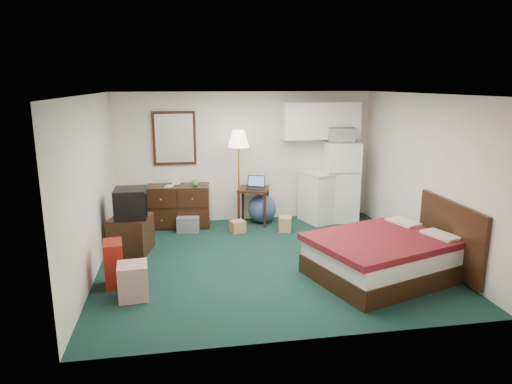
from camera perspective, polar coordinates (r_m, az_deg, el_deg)
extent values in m
cube|color=black|center=(7.09, 1.41, -8.53)|extent=(5.00, 4.50, 0.01)
cube|color=silver|center=(6.57, 1.54, 12.11)|extent=(5.00, 4.50, 0.01)
cube|color=silver|center=(8.90, -1.32, 4.38)|extent=(5.00, 0.01, 2.50)
cube|color=silver|center=(4.61, 6.87, -4.40)|extent=(5.00, 0.01, 2.50)
cube|color=silver|center=(6.71, -19.96, 0.57)|extent=(0.01, 4.50, 2.50)
cube|color=silver|center=(7.60, 20.31, 1.97)|extent=(0.01, 4.50, 2.50)
sphere|color=navy|center=(8.87, 0.75, -2.11)|extent=(0.63, 0.63, 0.55)
imported|color=white|center=(8.94, 10.54, 7.24)|extent=(0.52, 0.32, 0.34)
imported|color=#A27945|center=(8.54, -11.32, 1.34)|extent=(0.15, 0.04, 0.21)
imported|color=#A27945|center=(8.74, -10.49, 1.67)|extent=(0.16, 0.03, 0.22)
imported|color=#4E9D45|center=(8.53, -7.60, 1.21)|extent=(0.16, 0.14, 0.14)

